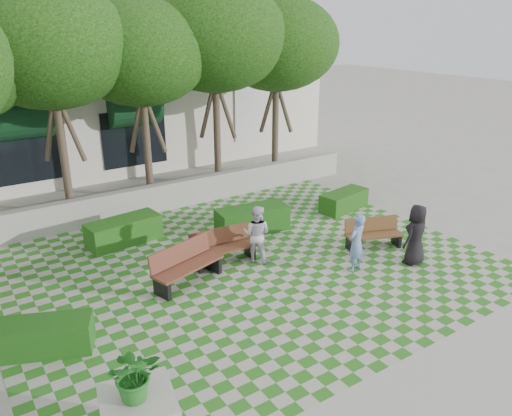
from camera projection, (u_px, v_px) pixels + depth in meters
ground at (273, 284)px, 12.10m from camera, size 90.00×90.00×0.00m
lawn at (251, 268)px, 12.88m from camera, size 12.00×12.00×0.00m
sidewalk_south at (434, 399)px, 8.44m from camera, size 16.00×2.00×0.01m
retaining_wall at (166, 196)px, 16.76m from camera, size 15.00×0.36×0.90m
bench_east at (373, 234)px, 13.93m from camera, size 1.68×1.04×0.84m
bench_mid at (223, 247)px, 13.04m from camera, size 1.76×0.69×0.91m
bench_west at (186, 265)px, 12.01m from camera, size 1.97×1.13×0.98m
hedge_east at (344, 201)px, 16.73m from camera, size 1.91×1.04×0.63m
hedge_midright at (252, 219)px, 15.00m from camera, size 2.25×1.13×0.75m
hedge_midleft at (124, 231)px, 14.22m from camera, size 2.15×1.07×0.72m
hedge_west at (43, 336)px, 9.57m from camera, size 1.97×1.38×0.64m
planter_front at (139, 413)px, 7.14m from camera, size 1.22×1.22×1.84m
person_blue at (356, 243)px, 12.51m from camera, size 0.62×0.48×1.53m
person_dark at (416, 235)px, 12.87m from camera, size 0.86×0.62×1.62m
person_white at (257, 234)px, 13.01m from camera, size 0.94×0.95×1.55m
tree_row at (97, 51)px, 13.92m from camera, size 17.70×13.40×7.41m
building at (111, 101)px, 22.64m from camera, size 18.00×8.92×5.15m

